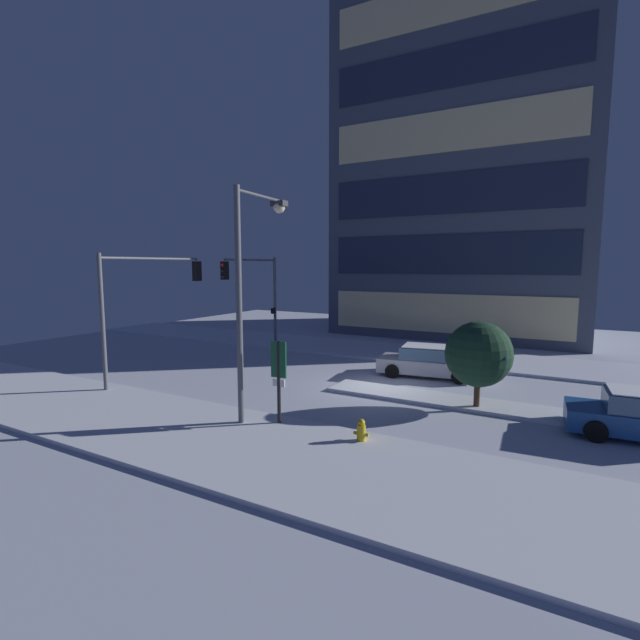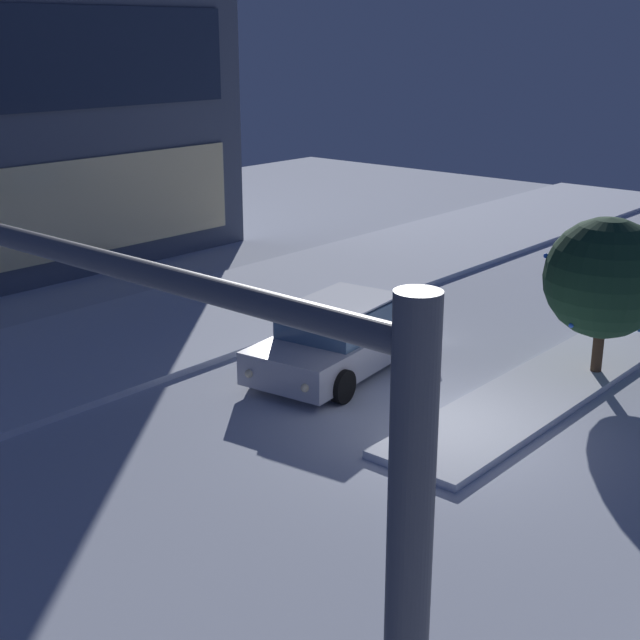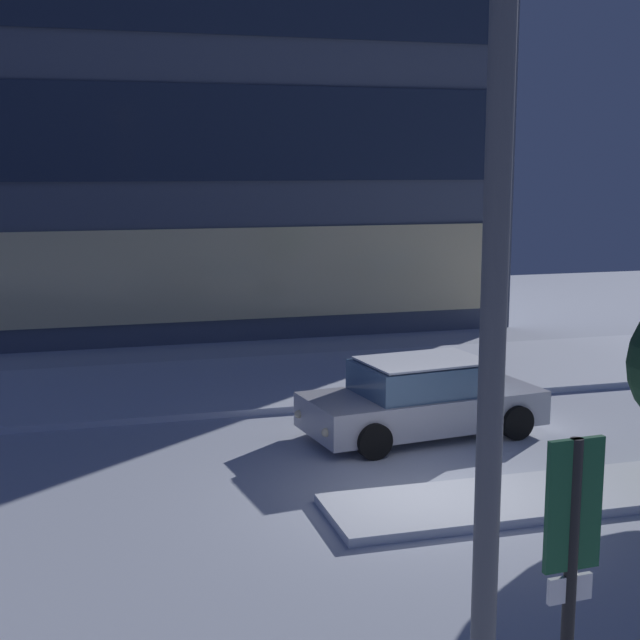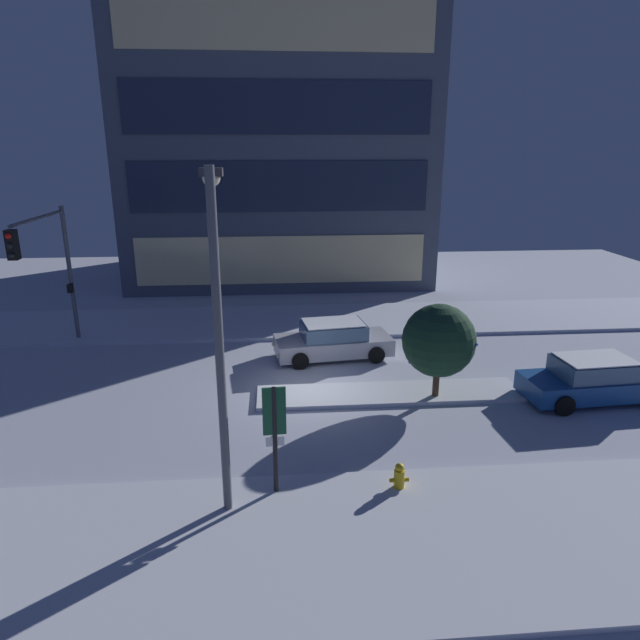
{
  "view_description": "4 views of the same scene",
  "coord_description": "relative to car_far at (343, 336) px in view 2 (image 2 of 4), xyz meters",
  "views": [
    {
      "loc": [
        7.14,
        -18.14,
        5.31
      ],
      "look_at": [
        -2.76,
        -0.29,
        2.87
      ],
      "focal_mm": 25.65,
      "sensor_mm": 36.0,
      "label": 1
    },
    {
      "loc": [
        -12.22,
        -7.89,
        6.67
      ],
      "look_at": [
        -1.63,
        1.31,
        2.16
      ],
      "focal_mm": 50.07,
      "sensor_mm": 36.0,
      "label": 2
    },
    {
      "loc": [
        -5.27,
        -12.65,
        5.18
      ],
      "look_at": [
        -1.51,
        0.7,
        2.8
      ],
      "focal_mm": 51.03,
      "sensor_mm": 36.0,
      "label": 3
    },
    {
      "loc": [
        -1.03,
        -17.86,
        8.14
      ],
      "look_at": [
        0.4,
        -0.59,
        2.76
      ],
      "focal_mm": 31.44,
      "sensor_mm": 36.0,
      "label": 4
    }
  ],
  "objects": [
    {
      "name": "ground",
      "position": [
        -1.24,
        -3.19,
        -0.71
      ],
      "size": [
        52.0,
        52.0,
        0.0
      ],
      "primitive_type": "plane",
      "color": "silver"
    },
    {
      "name": "curb_strip_far",
      "position": [
        -1.24,
        4.8,
        -0.64
      ],
      "size": [
        52.0,
        5.2,
        0.14
      ],
      "primitive_type": "cube",
      "color": "silver",
      "rests_on": "ground"
    },
    {
      "name": "median_strip",
      "position": [
        1.54,
        -3.79,
        -0.64
      ],
      "size": [
        9.0,
        1.8,
        0.14
      ],
      "primitive_type": "cube",
      "color": "silver",
      "rests_on": "ground"
    },
    {
      "name": "car_far",
      "position": [
        0.0,
        0.0,
        0.0
      ],
      "size": [
        4.86,
        2.58,
        1.49
      ],
      "rotation": [
        0.0,
        0.0,
        3.27
      ],
      "color": "#B7B7C1",
      "rests_on": "ground"
    },
    {
      "name": "traffic_light_corner_near_left",
      "position": [
        -10.98,
        -6.95,
        3.45
      ],
      "size": [
        0.32,
        5.87,
        5.82
      ],
      "rotation": [
        0.0,
        0.0,
        1.57
      ],
      "color": "#565960",
      "rests_on": "ground"
    },
    {
      "name": "decorated_tree_median",
      "position": [
        3.02,
        -4.2,
        1.38
      ],
      "size": [
        2.41,
        2.41,
        3.3
      ],
      "color": "#473323",
      "rests_on": "ground"
    }
  ]
}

